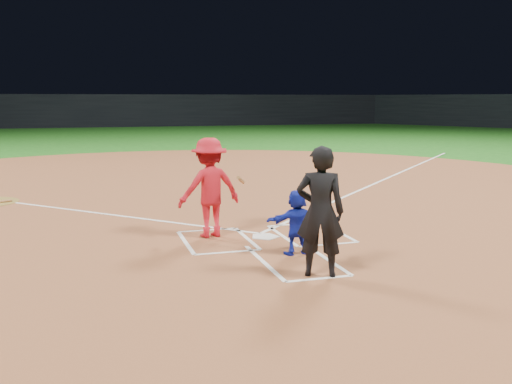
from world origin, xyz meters
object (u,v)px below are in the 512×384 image
object	(u,v)px
home_plate	(265,237)
umpire	(320,212)
batter_at_plate	(210,188)
catcher	(297,222)

from	to	relation	value
home_plate	umpire	bearing A→B (deg)	91.46
home_plate	batter_at_plate	size ratio (longest dim) A/B	0.30
catcher	batter_at_plate	size ratio (longest dim) A/B	0.59
home_plate	umpire	world-z (taller)	umpire
catcher	batter_at_plate	distance (m)	2.14
batter_at_plate	catcher	bearing A→B (deg)	-55.40
home_plate	batter_at_plate	distance (m)	1.47
umpire	batter_at_plate	bearing A→B (deg)	-46.38
batter_at_plate	umpire	bearing A→B (deg)	-69.98
umpire	batter_at_plate	xyz separation A→B (m)	(-1.10, 3.01, -0.03)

